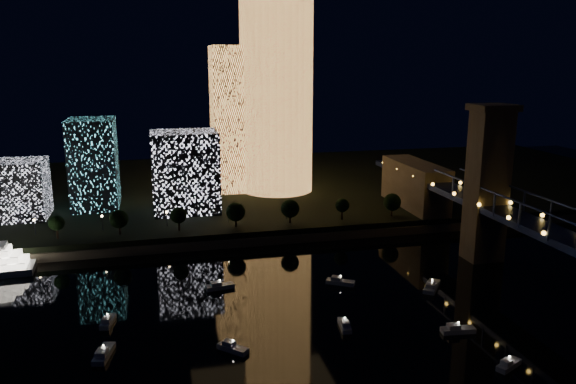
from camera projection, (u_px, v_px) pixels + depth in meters
name	position (u px, v px, depth m)	size (l,w,h in m)	color
ground	(341.00, 360.00, 121.09)	(520.00, 520.00, 0.00)	black
far_bank	(235.00, 188.00, 272.01)	(420.00, 160.00, 5.00)	black
seawall	(267.00, 239.00, 198.39)	(420.00, 6.00, 3.00)	#6B5E4C
tower_cylindrical	(277.00, 91.00, 247.94)	(34.00, 34.00, 89.52)	#FFA951
tower_rectangular	(235.00, 119.00, 252.03)	(20.25, 20.25, 64.43)	#FFA951
midrise_blocks	(63.00, 175.00, 214.39)	(116.64, 36.57, 35.70)	white
motorboats	(297.00, 338.00, 128.97)	(110.19, 79.49, 2.78)	silver
esplanade_trees	(202.00, 214.00, 197.08)	(166.14, 6.89, 8.95)	black
street_lamps	(167.00, 216.00, 200.35)	(132.70, 0.70, 5.65)	black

